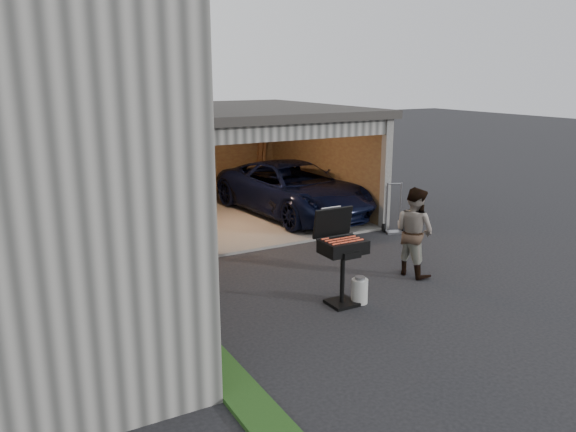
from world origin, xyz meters
name	(u,v)px	position (x,y,z in m)	size (l,w,h in m)	color
ground	(331,313)	(0.00, 0.00, 0.00)	(80.00, 80.00, 0.00)	black
groundcover_strip	(226,375)	(-2.25, -1.00, 0.03)	(0.50, 8.00, 0.06)	#193814
garage	(213,147)	(0.76, 6.79, 1.87)	(6.80, 6.30, 2.90)	#605E59
minivan	(293,191)	(2.60, 5.78, 0.69)	(2.30, 4.99, 1.39)	black
woman	(171,247)	(-2.02, 1.78, 0.93)	(0.68, 0.45, 1.86)	silver
man	(414,232)	(2.35, 0.75, 0.85)	(0.82, 0.64, 1.70)	#4F281F
bbq_grill	(342,249)	(0.35, 0.24, 0.95)	(0.72, 0.63, 1.59)	black
propane_tank	(360,291)	(0.65, 0.12, 0.21)	(0.28, 0.28, 0.42)	beige
plywood_panel	(184,310)	(-2.34, 0.27, 0.45)	(0.04, 0.82, 0.92)	brown
hand_truck	(394,223)	(3.93, 3.22, 0.23)	(0.55, 0.50, 1.21)	slate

